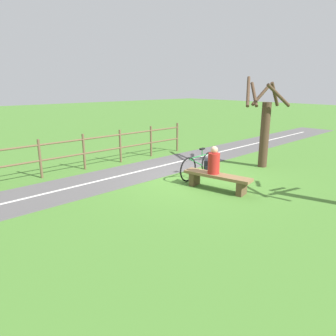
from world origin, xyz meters
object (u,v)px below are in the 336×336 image
Objects in this scene: bicycle at (199,165)px; backpack at (209,167)px; bench at (217,179)px; tree_far_left at (264,126)px; person_seated at (214,162)px.

backpack is at bearing -172.62° from bicycle.
bench is 1.23m from bicycle.
tree_far_left is at bearing 162.47° from bicycle.
bench is 3.37m from tree_far_left.
bench is 2.59× the size of person_seated.
bench is at bearing -180.00° from person_seated.
bench is at bearing 101.06° from tree_far_left.
bicycle reaches higher than bench.
backpack is (1.17, -1.14, -0.58)m from person_seated.
person_seated is 0.43× the size of bicycle.
tree_far_left reaches higher than backpack.
person_seated is at bearing 57.85° from bicycle.
tree_far_left is at bearing -93.45° from person_seated.
bicycle is (1.13, -0.47, 0.07)m from bench.
person_seated is at bearing 98.88° from tree_far_left.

